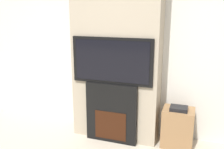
{
  "coord_description": "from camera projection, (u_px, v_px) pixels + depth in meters",
  "views": [
    {
      "loc": [
        1.1,
        -1.54,
        1.84
      ],
      "look_at": [
        0.0,
        1.58,
        0.99
      ],
      "focal_mm": 40.0,
      "sensor_mm": 36.0,
      "label": 1
    }
  ],
  "objects": [
    {
      "name": "chimney_breast",
      "position": [
        117.0,
        47.0,
        3.52
      ],
      "size": [
        1.24,
        0.42,
        2.7
      ],
      "color": "tan",
      "rests_on": "ground_plane"
    },
    {
      "name": "wall_back",
      "position": [
        122.0,
        45.0,
        3.74
      ],
      "size": [
        6.0,
        0.06,
        2.7
      ],
      "color": "silver",
      "rests_on": "ground_plane"
    },
    {
      "name": "media_stand",
      "position": [
        178.0,
        127.0,
        3.45
      ],
      "size": [
        0.42,
        0.34,
        0.59
      ],
      "color": "#997047",
      "rests_on": "ground_plane"
    },
    {
      "name": "television",
      "position": [
        112.0,
        61.0,
        3.37
      ],
      "size": [
        1.13,
        0.07,
        0.64
      ],
      "color": "black",
      "rests_on": "fireplace"
    },
    {
      "name": "fireplace",
      "position": [
        112.0,
        113.0,
        3.56
      ],
      "size": [
        0.74,
        0.15,
        0.86
      ],
      "color": "black",
      "rests_on": "ground_plane"
    }
  ]
}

